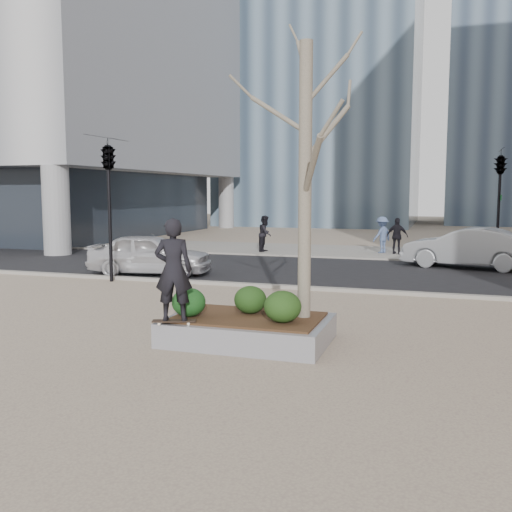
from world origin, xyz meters
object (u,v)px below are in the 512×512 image
(skateboarder, at_px, (173,270))
(skateboard, at_px, (174,322))
(planter, at_px, (248,330))
(police_car, at_px, (150,254))

(skateboarder, bearing_deg, skateboard, 180.00)
(planter, xyz_separation_m, police_car, (-5.98, 7.18, 0.50))
(police_car, bearing_deg, planter, -150.43)
(skateboard, distance_m, skateboarder, 0.95)
(skateboard, bearing_deg, police_car, 101.64)
(skateboard, height_order, skateboarder, skateboarder)
(skateboarder, bearing_deg, police_car, -75.57)
(skateboard, relative_size, skateboarder, 0.43)
(skateboard, height_order, police_car, police_car)
(skateboard, xyz_separation_m, police_car, (-4.88, 8.06, 0.24))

